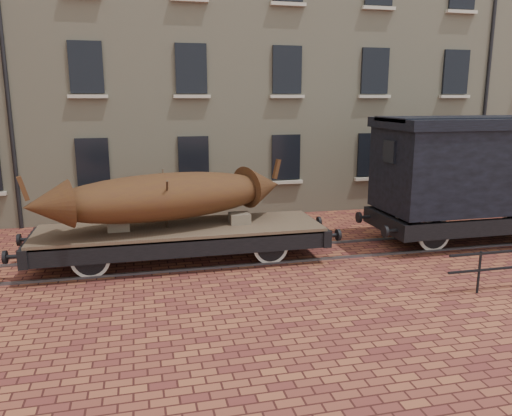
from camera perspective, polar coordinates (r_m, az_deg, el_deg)
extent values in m
plane|color=maroon|center=(14.57, 5.19, -5.17)|extent=(90.00, 90.00, 0.00)
cube|color=#B8B18F|center=(24.45, 4.72, 18.56)|extent=(40.00, 10.00, 14.00)
cube|color=black|center=(18.29, -18.15, 4.95)|extent=(1.10, 0.12, 1.70)
cube|color=beige|center=(18.37, -17.96, 1.99)|extent=(1.30, 0.18, 0.12)
cube|color=black|center=(18.34, -7.15, 5.49)|extent=(1.10, 0.12, 1.70)
cube|color=beige|center=(18.42, -7.05, 2.54)|extent=(1.30, 0.18, 0.12)
cube|color=black|center=(19.04, 3.43, 5.82)|extent=(1.10, 0.12, 1.70)
cube|color=beige|center=(19.12, 3.44, 2.98)|extent=(1.30, 0.18, 0.12)
cube|color=black|center=(20.32, 12.97, 5.95)|extent=(1.10, 0.12, 1.70)
cube|color=beige|center=(20.40, 12.91, 3.28)|extent=(1.30, 0.18, 0.12)
cube|color=black|center=(22.10, 21.18, 5.94)|extent=(1.10, 0.12, 1.70)
cube|color=beige|center=(22.16, 21.08, 3.48)|extent=(1.30, 0.18, 0.12)
cube|color=black|center=(18.19, -18.85, 14.99)|extent=(1.10, 0.12, 1.70)
cube|color=beige|center=(18.10, -18.65, 12.00)|extent=(1.30, 0.18, 0.12)
cube|color=black|center=(18.23, -7.43, 15.52)|extent=(1.10, 0.12, 1.70)
cube|color=beige|center=(18.14, -7.32, 12.54)|extent=(1.30, 0.18, 0.12)
cube|color=black|center=(18.93, 3.56, 15.49)|extent=(1.10, 0.12, 1.70)
cube|color=beige|center=(18.85, 3.57, 12.61)|extent=(1.30, 0.18, 0.12)
cube|color=black|center=(20.23, 13.43, 14.99)|extent=(1.10, 0.12, 1.70)
cube|color=beige|center=(20.15, 13.36, 12.30)|extent=(1.30, 0.18, 0.12)
cube|color=black|center=(22.01, 21.86, 14.23)|extent=(1.10, 0.12, 1.70)
cube|color=beige|center=(21.94, 21.74, 11.75)|extent=(1.30, 0.18, 0.12)
cube|color=beige|center=(18.43, -7.62, 22.53)|extent=(1.30, 0.18, 0.12)
cube|color=beige|center=(19.13, 3.71, 22.24)|extent=(1.30, 0.18, 0.12)
cube|color=beige|center=(20.41, 13.85, 21.31)|extent=(1.30, 0.18, 0.12)
cube|color=beige|center=(22.17, 22.45, 20.02)|extent=(1.30, 0.18, 0.12)
cylinder|color=black|center=(23.01, 25.42, 17.83)|extent=(0.14, 0.14, 14.00)
cube|color=#59595E|center=(13.91, 6.14, -5.92)|extent=(30.00, 0.08, 0.06)
cube|color=#59595E|center=(15.21, 4.33, -4.27)|extent=(30.00, 0.08, 0.06)
cylinder|color=black|center=(12.59, 24.13, -6.73)|extent=(0.06, 0.06, 1.00)
cube|color=#4D3927|center=(13.63, -8.55, -2.36)|extent=(7.56, 2.22, 0.12)
cube|color=black|center=(12.71, -8.11, -4.57)|extent=(7.56, 0.16, 0.45)
cube|color=black|center=(14.68, -8.88, -2.26)|extent=(7.56, 0.16, 0.45)
cube|color=black|center=(13.92, -24.25, -4.07)|extent=(0.22, 2.32, 0.45)
cylinder|color=black|center=(13.27, -26.04, -5.02)|extent=(0.35, 0.10, 0.10)
cylinder|color=black|center=(13.31, -26.76, -5.04)|extent=(0.08, 0.32, 0.32)
cylinder|color=black|center=(14.69, -24.81, -3.28)|extent=(0.35, 0.10, 0.10)
cylinder|color=black|center=(14.73, -25.46, -3.31)|extent=(0.08, 0.32, 0.32)
cube|color=black|center=(14.48, 6.56, -2.40)|extent=(0.22, 2.32, 0.45)
cylinder|color=black|center=(13.90, 8.72, -3.10)|extent=(0.35, 0.10, 0.10)
cylinder|color=black|center=(13.96, 9.37, -3.05)|extent=(0.08, 0.32, 0.32)
cylinder|color=black|center=(15.26, 6.59, -1.62)|extent=(0.35, 0.10, 0.10)
cylinder|color=black|center=(15.32, 7.20, -1.58)|extent=(0.08, 0.32, 0.32)
cylinder|color=black|center=(13.77, -18.18, -4.71)|extent=(0.10, 1.92, 0.10)
cylinder|color=silver|center=(13.08, -18.42, -5.62)|extent=(0.97, 0.07, 0.97)
cylinder|color=black|center=(13.08, -18.42, -5.62)|extent=(0.79, 0.10, 0.79)
cube|color=black|center=(12.90, -18.53, -4.76)|extent=(0.91, 0.08, 0.10)
cylinder|color=silver|center=(14.46, -17.96, -3.88)|extent=(0.97, 0.07, 0.97)
cylinder|color=black|center=(14.46, -17.96, -3.88)|extent=(0.79, 0.10, 0.79)
cube|color=black|center=(14.51, -17.99, -2.83)|extent=(0.91, 0.08, 0.10)
cylinder|color=black|center=(14.12, 0.94, -3.64)|extent=(0.10, 1.92, 0.10)
cylinder|color=silver|center=(13.45, 1.70, -4.47)|extent=(0.97, 0.07, 0.97)
cylinder|color=black|center=(13.45, 1.70, -4.47)|extent=(0.79, 0.10, 0.79)
cube|color=black|center=(13.27, 1.84, -3.62)|extent=(0.91, 0.08, 0.10)
cylinder|color=silver|center=(14.79, 0.25, -2.88)|extent=(0.97, 0.07, 0.97)
cylinder|color=black|center=(14.79, 0.25, -2.88)|extent=(0.79, 0.10, 0.79)
cube|color=black|center=(14.84, 0.14, -1.86)|extent=(0.91, 0.08, 0.10)
cube|color=black|center=(13.73, -8.50, -3.94)|extent=(4.03, 0.06, 0.06)
cube|color=#857459|center=(13.55, -15.39, -1.88)|extent=(0.55, 0.50, 0.28)
cube|color=#857459|center=(13.80, -1.89, -1.17)|extent=(0.55, 0.50, 0.28)
ellipsoid|color=#482B13|center=(13.40, -10.29, 1.29)|extent=(6.44, 3.41, 1.23)
cone|color=#482B13|center=(12.83, -22.78, 0.25)|extent=(1.32, 1.40, 1.17)
cube|color=#482B13|center=(12.72, -25.09, 2.04)|extent=(0.27, 0.19, 0.59)
cone|color=#482B13|center=(14.53, 0.72, 2.57)|extent=(1.32, 1.40, 1.17)
cube|color=#482B13|center=(14.69, 2.36, 4.48)|extent=(0.27, 0.19, 0.59)
cylinder|color=#3D2F21|center=(12.94, -10.14, 0.31)|extent=(0.05, 1.05, 1.46)
cylinder|color=#3D2F21|center=(13.91, -10.39, 1.16)|extent=(0.05, 1.05, 1.46)
cube|color=black|center=(16.23, 26.67, -1.89)|extent=(6.42, 0.17, 0.48)
cube|color=black|center=(18.03, 21.92, -0.12)|extent=(6.42, 0.17, 0.48)
cube|color=black|center=(15.39, 14.63, -1.67)|extent=(0.24, 2.57, 0.48)
cylinder|color=black|center=(14.44, 14.52, -2.59)|extent=(0.09, 0.34, 0.34)
cylinder|color=black|center=(15.92, 11.67, -1.05)|extent=(0.09, 0.34, 0.34)
cylinder|color=black|center=(16.03, 18.31, -2.21)|extent=(0.11, 2.03, 0.11)
cylinder|color=silver|center=(15.44, 19.70, -2.86)|extent=(1.03, 0.07, 1.03)
cylinder|color=black|center=(15.44, 19.70, -2.86)|extent=(0.84, 0.11, 0.84)
cylinder|color=silver|center=(16.62, 17.02, -1.61)|extent=(1.03, 0.07, 1.03)
cylinder|color=black|center=(16.62, 17.02, -1.61)|extent=(0.84, 0.11, 0.84)
cube|color=black|center=(16.85, 24.64, 4.17)|extent=(6.42, 2.57, 2.46)
cube|color=black|center=(16.73, 25.07, 8.85)|extent=(6.61, 2.72, 0.30)
cube|color=black|center=(16.73, 25.11, 9.25)|extent=(6.61, 1.82, 0.13)
cube|color=black|center=(15.02, 15.01, 6.26)|extent=(0.09, 0.64, 0.64)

